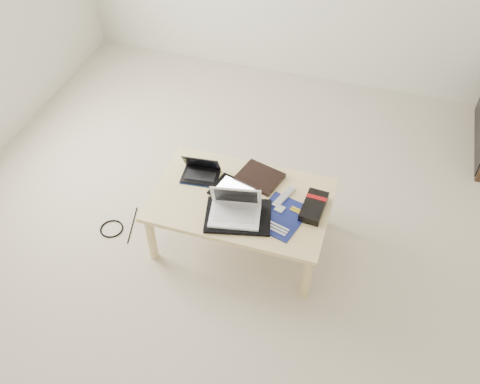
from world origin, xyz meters
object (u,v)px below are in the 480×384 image
(coffee_table, at_px, (241,204))
(netbook, at_px, (201,172))
(gpu_box, at_px, (314,207))
(white_laptop, at_px, (235,209))

(coffee_table, height_order, netbook, netbook)
(coffee_table, relative_size, netbook, 4.35)
(gpu_box, bearing_deg, netbook, 174.21)
(netbook, distance_m, gpu_box, 0.76)
(white_laptop, bearing_deg, coffee_table, 93.80)
(gpu_box, bearing_deg, coffee_table, -174.88)
(white_laptop, height_order, gpu_box, white_laptop)
(netbook, xyz_separation_m, white_laptop, (0.32, -0.27, 0.03))
(coffee_table, height_order, white_laptop, white_laptop)
(white_laptop, distance_m, gpu_box, 0.48)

